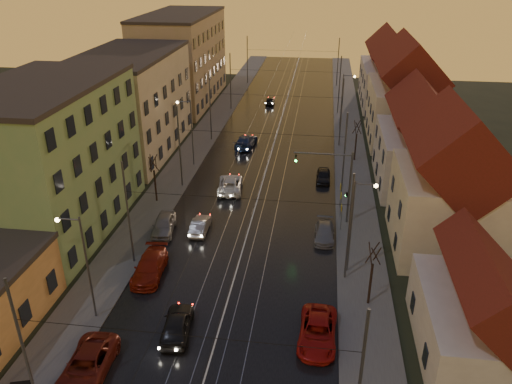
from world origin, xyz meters
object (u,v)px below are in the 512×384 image
at_px(parked_left_3, 164,225).
at_px(street_lamp_0, 82,258).
at_px(driving_car_1, 200,225).
at_px(driving_car_2, 230,184).
at_px(street_lamp_2, 189,126).
at_px(parked_right_1, 324,232).
at_px(parked_left_2, 150,267).
at_px(parked_right_0, 318,332).
at_px(parked_right_2, 323,176).
at_px(driving_car_3, 246,141).
at_px(street_lamp_3, 344,96).
at_px(parked_left_1, 87,366).
at_px(street_lamp_1, 356,218).
at_px(driving_car_4, 270,101).
at_px(traffic_light_mast, 339,178).
at_px(driving_car_0, 177,324).

bearing_deg(parked_left_3, street_lamp_0, -104.14).
xyz_separation_m(driving_car_1, driving_car_2, (1.13, 8.97, 0.10)).
height_order(street_lamp_0, street_lamp_2, same).
height_order(driving_car_1, parked_right_1, driving_car_1).
relative_size(street_lamp_2, parked_right_1, 1.89).
xyz_separation_m(parked_left_2, parked_right_0, (13.30, -5.67, -0.03)).
bearing_deg(parked_right_2, parked_right_0, -89.93).
bearing_deg(parked_right_1, driving_car_3, 115.63).
bearing_deg(street_lamp_3, parked_left_2, -112.26).
distance_m(parked_left_1, parked_left_2, 10.57).
xyz_separation_m(street_lamp_0, street_lamp_1, (18.21, 8.00, 0.00)).
height_order(street_lamp_1, street_lamp_3, same).
height_order(parked_left_3, parked_right_1, parked_left_3).
bearing_deg(driving_car_4, parked_left_1, 83.73).
bearing_deg(parked_left_2, parked_right_1, 25.02).
height_order(street_lamp_0, driving_car_4, street_lamp_0).
height_order(street_lamp_3, parked_right_1, street_lamp_3).
height_order(street_lamp_0, traffic_light_mast, street_lamp_0).
height_order(driving_car_3, parked_right_2, driving_car_3).
bearing_deg(street_lamp_2, traffic_light_mast, -35.07).
bearing_deg(street_lamp_3, street_lamp_0, -112.48).
bearing_deg(parked_left_1, traffic_light_mast, 51.87).
height_order(street_lamp_2, driving_car_1, street_lamp_2).
height_order(traffic_light_mast, parked_left_2, traffic_light_mast).
relative_size(driving_car_3, parked_right_0, 1.02).
height_order(street_lamp_2, driving_car_2, street_lamp_2).
relative_size(driving_car_1, parked_right_1, 0.94).
bearing_deg(parked_right_0, traffic_light_mast, 87.27).
bearing_deg(traffic_light_mast, parked_left_2, -144.26).
bearing_deg(street_lamp_3, driving_car_3, -144.82).
xyz_separation_m(street_lamp_1, traffic_light_mast, (-1.11, 8.00, -0.29)).
bearing_deg(driving_car_1, parked_left_1, 80.28).
bearing_deg(driving_car_0, driving_car_4, -96.34).
bearing_deg(parked_right_0, driving_car_4, 101.45).
relative_size(driving_car_0, parked_left_2, 0.86).
bearing_deg(driving_car_3, parked_left_3, 85.25).
xyz_separation_m(street_lamp_1, parked_left_1, (-16.13, -13.12, -4.13)).
distance_m(traffic_light_mast, parked_right_2, 10.31).
height_order(driving_car_0, driving_car_4, driving_car_0).
bearing_deg(parked_left_2, street_lamp_0, -118.01).
height_order(street_lamp_2, parked_right_0, street_lamp_2).
xyz_separation_m(driving_car_4, parked_right_1, (9.53, -42.82, -0.01)).
bearing_deg(driving_car_1, driving_car_3, -93.14).
distance_m(street_lamp_2, parked_left_2, 23.06).
bearing_deg(street_lamp_0, street_lamp_1, 23.72).
distance_m(parked_left_2, parked_left_3, 6.75).
distance_m(street_lamp_0, driving_car_0, 7.67).
bearing_deg(parked_right_1, driving_car_0, -124.62).
relative_size(driving_car_2, parked_right_0, 1.03).
xyz_separation_m(driving_car_0, parked_left_2, (-3.99, 6.27, -0.01)).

